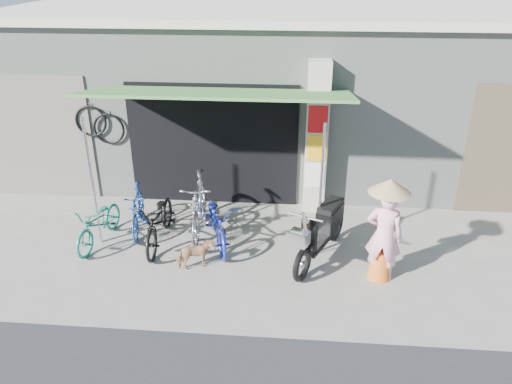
# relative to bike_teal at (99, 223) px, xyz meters

# --- Properties ---
(ground) EXTENTS (80.00, 80.00, 0.00)m
(ground) POSITION_rel_bike_teal_xyz_m (2.98, -0.74, -0.40)
(ground) COLOR gray
(ground) RESTS_ON ground
(bicycle_shop) EXTENTS (12.30, 5.30, 3.66)m
(bicycle_shop) POSITION_rel_bike_teal_xyz_m (2.98, 4.35, 1.44)
(bicycle_shop) COLOR gray
(bicycle_shop) RESTS_ON ground
(shop_pillar) EXTENTS (0.42, 0.44, 3.00)m
(shop_pillar) POSITION_rel_bike_teal_xyz_m (3.83, 1.71, 1.10)
(shop_pillar) COLOR beige
(shop_pillar) RESTS_ON ground
(awning) EXTENTS (4.60, 1.88, 2.72)m
(awning) POSITION_rel_bike_teal_xyz_m (2.08, 0.89, 2.12)
(awning) COLOR #3A6E31
(awning) RESTS_ON ground
(neighbour_left) EXTENTS (2.60, 0.06, 2.60)m
(neighbour_left) POSITION_rel_bike_teal_xyz_m (-2.02, 1.85, 0.90)
(neighbour_left) COLOR #6B665B
(neighbour_left) RESTS_ON ground
(bike_teal) EXTENTS (0.72, 1.57, 0.79)m
(bike_teal) POSITION_rel_bike_teal_xyz_m (0.00, 0.00, 0.00)
(bike_teal) COLOR #1C7F69
(bike_teal) RESTS_ON ground
(bike_blue) EXTENTS (0.66, 1.50, 0.87)m
(bike_blue) POSITION_rel_bike_teal_xyz_m (0.56, 0.49, 0.04)
(bike_blue) COLOR navy
(bike_blue) RESTS_ON ground
(bike_black) EXTENTS (0.65, 1.76, 0.92)m
(bike_black) POSITION_rel_bike_teal_xyz_m (1.09, 0.07, 0.06)
(bike_black) COLOR black
(bike_black) RESTS_ON ground
(bike_silver) EXTENTS (0.67, 1.93, 1.14)m
(bike_silver) POSITION_rel_bike_teal_xyz_m (1.72, 0.48, 0.17)
(bike_silver) COLOR #9E9EA3
(bike_silver) RESTS_ON ground
(bike_navy) EXTENTS (1.08, 1.78, 0.88)m
(bike_navy) POSITION_rel_bike_teal_xyz_m (2.10, 0.16, 0.04)
(bike_navy) COLOR navy
(bike_navy) RESTS_ON ground
(street_dog) EXTENTS (0.68, 0.52, 0.52)m
(street_dog) POSITION_rel_bike_teal_xyz_m (1.86, -0.67, -0.14)
(street_dog) COLOR tan
(street_dog) RESTS_ON ground
(moped) EXTENTS (1.02, 1.90, 1.14)m
(moped) POSITION_rel_bike_teal_xyz_m (3.93, -0.15, 0.12)
(moped) COLOR black
(moped) RESTS_ON ground
(nun) EXTENTS (0.64, 0.64, 1.73)m
(nun) POSITION_rel_bike_teal_xyz_m (4.86, -0.66, 0.46)
(nun) COLOR #FCAAC0
(nun) RESTS_ON ground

